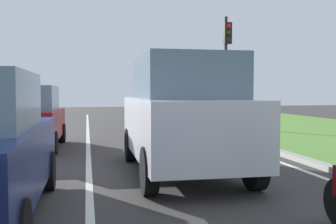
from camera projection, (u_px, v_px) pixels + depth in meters
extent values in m
plane|color=#383533|center=(111.00, 144.00, 12.24)|extent=(60.00, 60.00, 0.00)
cube|color=silver|center=(88.00, 144.00, 12.10)|extent=(0.12, 32.00, 0.01)
cube|color=silver|center=(221.00, 141.00, 12.96)|extent=(0.12, 32.00, 0.01)
cube|color=#9E9B93|center=(236.00, 139.00, 13.06)|extent=(0.24, 48.00, 0.12)
cube|color=silver|center=(182.00, 126.00, 7.76)|extent=(1.96, 4.53, 1.10)
cube|color=slate|center=(184.00, 78.00, 7.56)|extent=(1.74, 2.72, 0.80)
cylinder|color=black|center=(130.00, 145.00, 9.12)|extent=(0.23, 0.76, 0.76)
cylinder|color=black|center=(203.00, 143.00, 9.45)|extent=(0.23, 0.76, 0.76)
cylinder|color=black|center=(149.00, 171.00, 6.12)|extent=(0.23, 0.76, 0.76)
cylinder|color=black|center=(255.00, 167.00, 6.45)|extent=(0.23, 0.76, 0.76)
cylinder|color=black|center=(48.00, 171.00, 6.44)|extent=(0.22, 0.64, 0.64)
cube|color=maroon|center=(30.00, 124.00, 11.15)|extent=(1.74, 3.74, 0.80)
cube|color=slate|center=(28.00, 98.00, 10.87)|extent=(1.53, 1.94, 0.68)
cylinder|color=black|center=(12.00, 134.00, 12.28)|extent=(0.24, 0.61, 0.60)
cylinder|color=black|center=(62.00, 133.00, 12.54)|extent=(0.24, 0.61, 0.60)
cylinder|color=black|center=(53.00, 143.00, 10.07)|extent=(0.24, 0.61, 0.60)
cylinder|color=#2D2D2D|center=(226.00, 73.00, 16.96)|extent=(0.14, 0.14, 4.82)
cube|color=black|center=(228.00, 33.00, 16.68)|extent=(0.32, 0.24, 0.90)
sphere|color=red|center=(229.00, 26.00, 16.54)|extent=(0.20, 0.20, 0.20)
sphere|color=#382B0C|center=(229.00, 33.00, 16.55)|extent=(0.20, 0.20, 0.20)
sphere|color=black|center=(229.00, 39.00, 16.57)|extent=(0.20, 0.20, 0.20)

